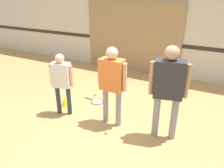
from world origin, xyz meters
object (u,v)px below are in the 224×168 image
object	(u,v)px
person_student_left	(61,78)
tennis_ball_by_spare_racket	(95,94)
tennis_ball_near_instructor	(106,132)
person_student_right	(169,84)
racket_spare_on_floor	(96,101)
training_cone	(65,102)
person_instructor	(112,79)

from	to	relation	value
person_student_left	tennis_ball_by_spare_racket	bearing A→B (deg)	66.73
person_student_left	tennis_ball_near_instructor	distance (m)	1.50
person_student_right	racket_spare_on_floor	distance (m)	2.24
tennis_ball_near_instructor	training_cone	distance (m)	1.51
tennis_ball_by_spare_racket	person_student_left	bearing A→B (deg)	-98.37
person_student_left	racket_spare_on_floor	bearing A→B (deg)	49.91
tennis_ball_near_instructor	tennis_ball_by_spare_racket	bearing A→B (deg)	128.47
tennis_ball_near_instructor	tennis_ball_by_spare_racket	xyz separation A→B (m)	(-1.06, 1.33, 0.00)
person_student_left	racket_spare_on_floor	xyz separation A→B (m)	(0.37, 0.79, -0.85)
tennis_ball_near_instructor	racket_spare_on_floor	bearing A→B (deg)	129.05
person_instructor	training_cone	distance (m)	1.61
tennis_ball_by_spare_racket	tennis_ball_near_instructor	bearing A→B (deg)	-51.53
person_student_right	person_student_left	bearing A→B (deg)	-7.79
tennis_ball_by_spare_racket	training_cone	world-z (taller)	training_cone
person_instructor	person_student_left	world-z (taller)	person_instructor
racket_spare_on_floor	tennis_ball_by_spare_racket	size ratio (longest dim) A/B	8.73
person_student_right	person_instructor	bearing A→B (deg)	-10.30
person_student_right	racket_spare_on_floor	world-z (taller)	person_student_right
person_student_left	person_student_right	xyz separation A→B (m)	(2.23, 0.17, 0.24)
racket_spare_on_floor	tennis_ball_by_spare_racket	xyz separation A→B (m)	(-0.21, 0.29, 0.02)
person_student_left	person_student_right	distance (m)	2.25
tennis_ball_near_instructor	training_cone	world-z (taller)	training_cone
person_student_right	tennis_ball_near_instructor	xyz separation A→B (m)	(-1.01, -0.42, -1.07)
person_student_left	racket_spare_on_floor	distance (m)	1.22
person_student_right	tennis_ball_near_instructor	distance (m)	1.53
training_cone	tennis_ball_near_instructor	bearing A→B (deg)	-20.40
person_student_right	tennis_ball_near_instructor	size ratio (longest dim) A/B	27.04
person_student_right	training_cone	bearing A→B (deg)	-14.52
person_instructor	racket_spare_on_floor	distance (m)	1.43
tennis_ball_near_instructor	tennis_ball_by_spare_racket	size ratio (longest dim) A/B	1.00
tennis_ball_near_instructor	person_student_right	bearing A→B (deg)	22.75
racket_spare_on_floor	training_cone	world-z (taller)	training_cone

